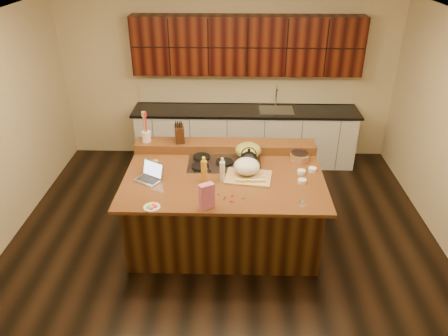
{
  "coord_description": "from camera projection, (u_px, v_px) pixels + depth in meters",
  "views": [
    {
      "loc": [
        0.13,
        -4.57,
        3.51
      ],
      "look_at": [
        0.0,
        0.05,
        1.0
      ],
      "focal_mm": 35.0,
      "sensor_mm": 36.0,
      "label": 1
    }
  ],
  "objects": [
    {
      "name": "island",
      "position": [
        224.0,
        207.0,
        5.48
      ],
      "size": [
        2.4,
        1.6,
        0.92
      ],
      "color": "black",
      "rests_on": "ground"
    },
    {
      "name": "kitchen_timer",
      "position": [
        302.0,
        201.0,
        4.71
      ],
      "size": [
        0.09,
        0.09,
        0.07
      ],
      "primitive_type": "cone",
      "rotation": [
        0.0,
        0.0,
        -0.14
      ],
      "color": "silver",
      "rests_on": "island"
    },
    {
      "name": "gumdrop_8",
      "position": [
        225.0,
        197.0,
        4.82
      ],
      "size": [
        0.02,
        0.02,
        0.02
      ],
      "primitive_type": "ellipsoid",
      "color": "red",
      "rests_on": "island"
    },
    {
      "name": "gumdrop_5",
      "position": [
        203.0,
        201.0,
        4.75
      ],
      "size": [
        0.02,
        0.02,
        0.02
      ],
      "primitive_type": "ellipsoid",
      "color": "#198C26",
      "rests_on": "island"
    },
    {
      "name": "gumdrop_10",
      "position": [
        204.0,
        195.0,
        4.86
      ],
      "size": [
        0.02,
        0.02,
        0.02
      ],
      "primitive_type": "ellipsoid",
      "color": "red",
      "rests_on": "island"
    },
    {
      "name": "ramekin_b",
      "position": [
        302.0,
        181.0,
        5.1
      ],
      "size": [
        0.13,
        0.13,
        0.04
      ],
      "primitive_type": "cylinder",
      "rotation": [
        0.0,
        0.0,
        -0.37
      ],
      "color": "white",
      "rests_on": "island"
    },
    {
      "name": "knife_block",
      "position": [
        179.0,
        134.0,
        5.78
      ],
      "size": [
        0.15,
        0.2,
        0.23
      ],
      "primitive_type": "cube",
      "rotation": [
        0.0,
        0.0,
        0.2
      ],
      "color": "black",
      "rests_on": "back_ledge"
    },
    {
      "name": "gumdrop_11",
      "position": [
        202.0,
        197.0,
        4.83
      ],
      "size": [
        0.02,
        0.02,
        0.02
      ],
      "primitive_type": "ellipsoid",
      "color": "#198C26",
      "rests_on": "island"
    },
    {
      "name": "gumdrop_3",
      "position": [
        243.0,
        198.0,
        4.8
      ],
      "size": [
        0.02,
        0.02,
        0.02
      ],
      "primitive_type": "ellipsoid",
      "color": "#198C26",
      "rests_on": "island"
    },
    {
      "name": "gumdrop_9",
      "position": [
        211.0,
        198.0,
        4.8
      ],
      "size": [
        0.02,
        0.02,
        0.02
      ],
      "primitive_type": "ellipsoid",
      "color": "#198C26",
      "rests_on": "island"
    },
    {
      "name": "back_counter",
      "position": [
        246.0,
        106.0,
        7.18
      ],
      "size": [
        3.7,
        0.66,
        2.4
      ],
      "color": "silver",
      "rests_on": "ground"
    },
    {
      "name": "utensil_crock",
      "position": [
        146.0,
        136.0,
        5.81
      ],
      "size": [
        0.15,
        0.15,
        0.14
      ],
      "primitive_type": "cylinder",
      "rotation": [
        0.0,
        0.0,
        -0.35
      ],
      "color": "white",
      "rests_on": "back_ledge"
    },
    {
      "name": "vinegar_bottle",
      "position": [
        222.0,
        171.0,
        5.1
      ],
      "size": [
        0.07,
        0.07,
        0.25
      ],
      "primitive_type": "cylinder",
      "rotation": [
        0.0,
        0.0,
        0.16
      ],
      "color": "silver",
      "rests_on": "island"
    },
    {
      "name": "laptop",
      "position": [
        150.0,
        175.0,
        5.17
      ],
      "size": [
        0.38,
        0.36,
        0.21
      ],
      "rotation": [
        0.0,
        0.0,
        -0.55
      ],
      "color": "#B7B7BC",
      "rests_on": "island"
    },
    {
      "name": "gumdrop_13",
      "position": [
        202.0,
        200.0,
        4.76
      ],
      "size": [
        0.02,
        0.02,
        0.02
      ],
      "primitive_type": "ellipsoid",
      "color": "#198C26",
      "rests_on": "island"
    },
    {
      "name": "cooktop",
      "position": [
        225.0,
        163.0,
        5.52
      ],
      "size": [
        0.92,
        0.52,
        0.05
      ],
      "color": "gray",
      "rests_on": "island"
    },
    {
      "name": "gumdrop_6",
      "position": [
        231.0,
        201.0,
        4.76
      ],
      "size": [
        0.02,
        0.02,
        0.02
      ],
      "primitive_type": "ellipsoid",
      "color": "red",
      "rests_on": "island"
    },
    {
      "name": "gumdrop_1",
      "position": [
        201.0,
        202.0,
        4.73
      ],
      "size": [
        0.02,
        0.02,
        0.02
      ],
      "primitive_type": "ellipsoid",
      "color": "#198C26",
      "rests_on": "island"
    },
    {
      "name": "wooden_tray",
      "position": [
        247.0,
        169.0,
        5.21
      ],
      "size": [
        0.59,
        0.47,
        0.22
      ],
      "rotation": [
        0.0,
        0.0,
        -0.15
      ],
      "color": "tan",
      "rests_on": "island"
    },
    {
      "name": "pink_bag",
      "position": [
        207.0,
        196.0,
        4.59
      ],
      "size": [
        0.17,
        0.15,
        0.29
      ],
      "primitive_type": "cube",
      "rotation": [
        0.0,
        0.0,
        0.54
      ],
      "color": "#BD5977",
      "rests_on": "island"
    },
    {
      "name": "ramekin_a",
      "position": [
        301.0,
        172.0,
        5.3
      ],
      "size": [
        0.13,
        0.13,
        0.04
      ],
      "primitive_type": "cylinder",
      "rotation": [
        0.0,
        0.0,
        0.39
      ],
      "color": "white",
      "rests_on": "island"
    },
    {
      "name": "strainer_bowl",
      "position": [
        299.0,
        157.0,
        5.59
      ],
      "size": [
        0.29,
        0.29,
        0.09
      ],
      "primitive_type": "cylinder",
      "rotation": [
        0.0,
        0.0,
        -0.22
      ],
      "color": "#996B3F",
      "rests_on": "island"
    },
    {
      "name": "back_ledge",
      "position": [
        225.0,
        146.0,
        5.85
      ],
      "size": [
        2.4,
        0.3,
        0.12
      ],
      "primitive_type": "cube",
      "color": "black",
      "rests_on": "island"
    },
    {
      "name": "gumdrop_0",
      "position": [
        218.0,
        194.0,
        4.87
      ],
      "size": [
        0.02,
        0.02,
        0.02
      ],
      "primitive_type": "ellipsoid",
      "color": "red",
      "rests_on": "island"
    },
    {
      "name": "green_bowl",
      "position": [
        248.0,
        150.0,
        5.57
      ],
      "size": [
        0.4,
        0.4,
        0.18
      ],
      "primitive_type": "ellipsoid",
      "rotation": [
        0.0,
        0.0,
        0.22
      ],
      "color": "olive",
      "rests_on": "cooktop"
    },
    {
      "name": "gumdrop_4",
      "position": [
        232.0,
        201.0,
        4.75
      ],
      "size": [
        0.02,
        0.02,
        0.02
      ],
      "primitive_type": "ellipsoid",
      "color": "red",
      "rests_on": "island"
    },
    {
      "name": "room",
      "position": [
        224.0,
        144.0,
        5.05
      ],
      "size": [
        5.52,
        5.02,
        2.72
      ],
      "color": "black",
      "rests_on": "ground"
    },
    {
      "name": "kettle",
      "position": [
        249.0,
        159.0,
        5.33
      ],
      "size": [
        0.25,
        0.25,
        0.19
      ],
      "primitive_type": "ellipsoid",
      "rotation": [
        0.0,
        0.0,
        0.21
      ],
      "color": "black",
      "rests_on": "cooktop"
    },
    {
      "name": "oil_bottle",
      "position": [
        204.0,
        171.0,
        5.08
      ],
      "size": [
        0.07,
        0.07,
        0.27
      ],
      "primitive_type": "cylinder",
      "rotation": [
        0.0,
        0.0,
        -0.06
      ],
      "color": "#C58B22",
      "rests_on": "island"
    },
    {
      "name": "gumdrop_7",
      "position": [
        224.0,
        199.0,
        4.78
      ],
      "size": [
        0.02,
        0.02,
        0.02
      ],
      "primitive_type": "ellipsoid",
      "color": "#198C26",
      "rests_on": "island"
    },
    {
      "name": "ramekin_c",
      "position": [
        312.0,
        169.0,
        5.35
      ],
      "size": [
        0.12,
        0.12,
        0.04
      ],
      "primitive_type": "cylinder",
      "rotation": [
        0.0,
        0.0,
        -0.22
      ],
      "color": "white",
      "rests_on": "island"
    },
    {
      "name": "package_box",
      "position": [
        154.0,
        167.0,
        5.29
      ],
      "size": [
        0.13,
        0.11,
        0.16
      ],
      "primitive_type": "cube",
      "rotation": [
        0.0,
        0.0,
        0.35
      ],
      "color": "gold",
      "rests_on": "island"
    },
    {
      "name": "gumdrop_12",
      "position": [
        232.0,
        196.0,
        4.84
      ],
      "size": [
        0.02,
        0.02,
        0.02
      ],
      "primitive_type": "ellipsoid",
      "color": "red",
      "rests_on": "island"
    },
    {
      "name": "gumdrop_2",
      "position": [
        206.0,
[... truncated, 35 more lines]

